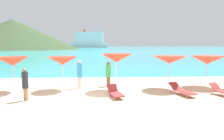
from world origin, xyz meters
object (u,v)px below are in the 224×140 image
(umbrella_3, at_px, (63,61))
(beachgoer_0, at_px, (80,73))
(umbrella_6, at_px, (207,60))
(beachgoer_1, at_px, (108,73))
(umbrella_2, at_px, (13,61))
(lounge_chair_2, at_px, (182,90))
(lounge_chair_7, at_px, (223,91))
(umbrella_4, at_px, (116,58))
(lounge_chair_3, at_px, (115,92))
(umbrella_5, at_px, (169,60))
(beachgoer_2, at_px, (25,83))
(cruise_ship, at_px, (89,41))

(umbrella_3, xyz_separation_m, beachgoer_0, (0.98, 0.35, -0.81))
(umbrella_6, height_order, beachgoer_1, umbrella_6)
(umbrella_2, relative_size, lounge_chair_2, 1.12)
(lounge_chair_7, height_order, beachgoer_1, beachgoer_1)
(umbrella_4, height_order, lounge_chair_3, umbrella_4)
(lounge_chair_3, bearing_deg, umbrella_5, 12.10)
(umbrella_4, bearing_deg, umbrella_6, 7.67)
(lounge_chair_2, bearing_deg, lounge_chair_7, -27.45)
(lounge_chair_3, height_order, beachgoer_2, beachgoer_2)
(umbrella_4, distance_m, beachgoer_1, 1.64)
(umbrella_2, height_order, beachgoer_1, umbrella_2)
(beachgoer_2, bearing_deg, umbrella_5, -110.66)
(lounge_chair_3, bearing_deg, umbrella_4, 69.19)
(lounge_chair_2, xyz_separation_m, lounge_chair_7, (2.12, -0.32, 0.02))
(beachgoer_0, bearing_deg, umbrella_4, 170.73)
(umbrella_4, bearing_deg, lounge_chair_2, -18.79)
(umbrella_3, xyz_separation_m, lounge_chair_7, (8.96, -1.85, -1.51))
(lounge_chair_3, height_order, lounge_chair_7, lounge_chair_7)
(beachgoer_1, bearing_deg, umbrella_2, -48.26)
(lounge_chair_7, height_order, cruise_ship, cruise_ship)
(umbrella_2, height_order, beachgoer_2, umbrella_2)
(umbrella_5, distance_m, umbrella_6, 2.78)
(umbrella_5, relative_size, lounge_chair_7, 1.41)
(lounge_chair_2, distance_m, beachgoer_2, 8.26)
(beachgoer_1, bearing_deg, lounge_chair_3, 35.81)
(umbrella_2, bearing_deg, beachgoer_0, 11.33)
(lounge_chair_3, relative_size, beachgoer_0, 0.88)
(beachgoer_1, height_order, beachgoer_2, beachgoer_1)
(lounge_chair_3, height_order, beachgoer_1, beachgoer_1)
(umbrella_6, distance_m, beachgoer_0, 8.37)
(umbrella_6, distance_m, lounge_chair_7, 2.80)
(lounge_chair_2, relative_size, cruise_ship, 0.04)
(lounge_chair_3, bearing_deg, umbrella_2, 151.40)
(beachgoer_0, bearing_deg, umbrella_3, 26.78)
(umbrella_2, height_order, umbrella_6, umbrella_2)
(umbrella_3, distance_m, lounge_chair_3, 3.92)
(lounge_chair_7, xyz_separation_m, beachgoer_1, (-6.15, 2.67, 0.59))
(umbrella_6, bearing_deg, lounge_chair_3, -159.32)
(umbrella_2, relative_size, lounge_chair_7, 1.33)
(lounge_chair_2, distance_m, lounge_chair_3, 3.74)
(lounge_chair_7, height_order, beachgoer_2, beachgoer_2)
(lounge_chair_7, bearing_deg, beachgoer_0, 145.92)
(beachgoer_1, distance_m, beachgoer_2, 5.22)
(beachgoer_2, bearing_deg, umbrella_2, 0.29)
(umbrella_5, bearing_deg, umbrella_6, 11.87)
(umbrella_2, xyz_separation_m, umbrella_6, (12.09, 0.90, -0.03))
(umbrella_3, xyz_separation_m, beachgoer_1, (2.81, 0.82, -0.92))
(umbrella_3, height_order, umbrella_6, umbrella_6)
(umbrella_4, distance_m, beachgoer_2, 5.16)
(umbrella_2, height_order, cruise_ship, cruise_ship)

